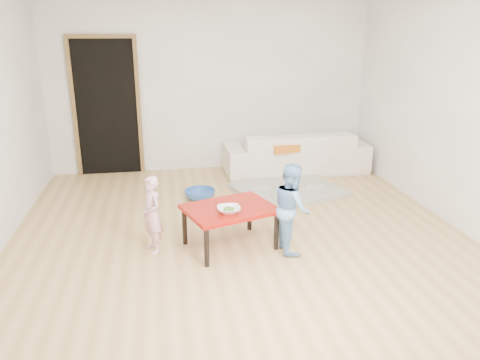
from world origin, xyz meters
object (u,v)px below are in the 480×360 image
object	(u,v)px
sofa	(295,152)
bowl	(229,210)
red_table	(230,227)
child_pink	(152,215)
basin	(200,195)
child_blue	(292,208)

from	to	relation	value
sofa	bowl	size ratio (longest dim) A/B	9.54
red_table	child_pink	distance (m)	0.81
child_pink	basin	distance (m)	1.60
child_blue	basin	xyz separation A→B (m)	(-0.79, 1.65, -0.40)
child_pink	child_blue	world-z (taller)	child_blue
child_pink	basin	bearing A→B (deg)	132.21
sofa	bowl	world-z (taller)	sofa
sofa	child_blue	world-z (taller)	child_blue
child_pink	bowl	bearing A→B (deg)	52.23
red_table	child_blue	distance (m)	0.68
child_pink	child_blue	size ratio (longest dim) A/B	0.87
red_table	child_blue	world-z (taller)	child_blue
child_blue	sofa	bearing A→B (deg)	-18.56
child_blue	red_table	bearing A→B (deg)	73.07
sofa	red_table	distance (m)	2.88
bowl	child_pink	xyz separation A→B (m)	(-0.76, 0.17, -0.07)
sofa	red_table	xyz separation A→B (m)	(-1.43, -2.50, -0.10)
red_table	bowl	xyz separation A→B (m)	(-0.03, -0.14, 0.25)
child_blue	basin	size ratio (longest dim) A/B	2.24
sofa	red_table	world-z (taller)	sofa
bowl	child_pink	distance (m)	0.79
red_table	child_pink	xyz separation A→B (m)	(-0.79, 0.04, 0.18)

